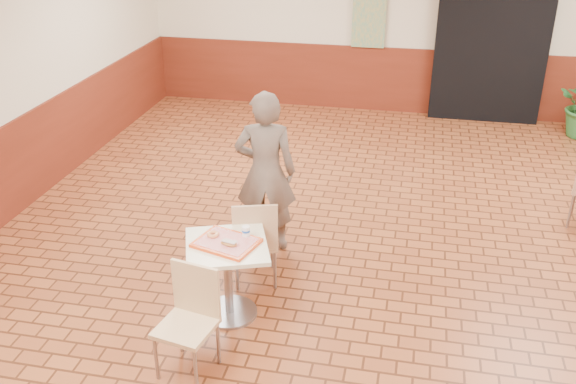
% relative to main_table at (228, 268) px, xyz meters
% --- Properties ---
extents(room_shell, '(8.01, 10.01, 3.01)m').
position_rel_main_table_xyz_m(room_shell, '(1.17, 0.63, 1.04)').
color(room_shell, brown).
rests_on(room_shell, ground).
extents(wainscot_band, '(8.00, 10.00, 1.00)m').
position_rel_main_table_xyz_m(wainscot_band, '(1.17, 0.63, 0.04)').
color(wainscot_band, '#5F2012').
rests_on(wainscot_band, ground).
extents(corridor_doorway, '(1.60, 0.22, 2.20)m').
position_rel_main_table_xyz_m(corridor_doorway, '(2.37, 5.51, 0.64)').
color(corridor_doorway, black).
rests_on(corridor_doorway, ground).
extents(promo_poster, '(0.50, 0.03, 1.20)m').
position_rel_main_table_xyz_m(promo_poster, '(0.57, 5.57, 1.14)').
color(promo_poster, gray).
rests_on(promo_poster, wainscot_band).
extents(main_table, '(0.65, 0.65, 0.68)m').
position_rel_main_table_xyz_m(main_table, '(0.00, 0.00, 0.00)').
color(main_table, '#ECE6BE').
rests_on(main_table, ground).
extents(chair_main_front, '(0.45, 0.45, 0.84)m').
position_rel_main_table_xyz_m(chair_main_front, '(-0.08, -0.67, 0.01)').
color(chair_main_front, '#D9B582').
rests_on(chair_main_front, ground).
extents(chair_main_back, '(0.49, 0.49, 0.85)m').
position_rel_main_table_xyz_m(chair_main_back, '(0.10, 0.49, 0.01)').
color(chair_main_back, tan).
rests_on(chair_main_back, ground).
extents(customer, '(0.64, 0.47, 1.61)m').
position_rel_main_table_xyz_m(customer, '(0.04, 1.17, 0.34)').
color(customer, '#63564D').
rests_on(customer, ground).
extents(serving_tray, '(0.47, 0.37, 0.03)m').
position_rel_main_table_xyz_m(serving_tray, '(-0.00, -0.00, 0.24)').
color(serving_tray, '#D64010').
rests_on(serving_tray, main_table).
extents(ring_donut, '(0.13, 0.13, 0.03)m').
position_rel_main_table_xyz_m(ring_donut, '(-0.13, 0.05, 0.27)').
color(ring_donut, '#E38B52').
rests_on(ring_donut, serving_tray).
extents(long_john_donut, '(0.14, 0.09, 0.04)m').
position_rel_main_table_xyz_m(long_john_donut, '(0.04, -0.06, 0.27)').
color(long_john_donut, '#BA7836').
rests_on(long_john_donut, serving_tray).
extents(paper_cup, '(0.07, 0.07, 0.08)m').
position_rel_main_table_xyz_m(paper_cup, '(0.13, 0.12, 0.30)').
color(paper_cup, white).
rests_on(paper_cup, serving_tray).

